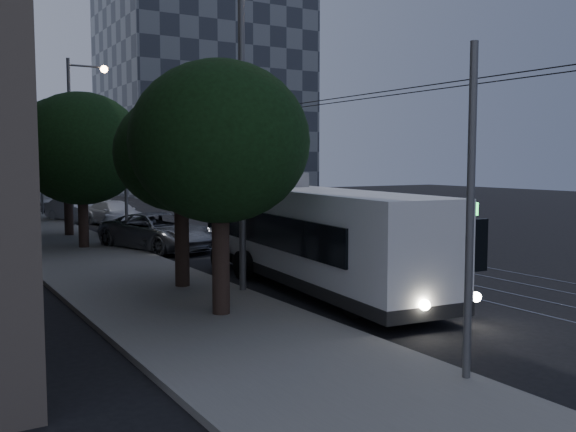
# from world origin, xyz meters

# --- Properties ---
(ground) EXTENTS (120.00, 120.00, 0.00)m
(ground) POSITION_xyz_m (0.00, 0.00, 0.00)
(ground) COLOR black
(ground) RESTS_ON ground
(sidewalk) EXTENTS (5.00, 90.00, 0.15)m
(sidewalk) POSITION_xyz_m (-7.50, 20.00, 0.07)
(sidewalk) COLOR gray
(sidewalk) RESTS_ON ground
(tram_rails) EXTENTS (4.52, 90.00, 0.02)m
(tram_rails) POSITION_xyz_m (2.50, 20.00, 0.01)
(tram_rails) COLOR gray
(tram_rails) RESTS_ON ground
(overhead_wires) EXTENTS (2.23, 90.00, 6.00)m
(overhead_wires) POSITION_xyz_m (-4.97, 20.00, 3.47)
(overhead_wires) COLOR black
(overhead_wires) RESTS_ON ground
(building_distant_right) EXTENTS (22.00, 18.00, 24.00)m
(building_distant_right) POSITION_xyz_m (18.00, 55.00, 12.00)
(building_distant_right) COLOR #343A43
(building_distant_right) RESTS_ON ground
(trolleybus) EXTENTS (3.60, 12.00, 5.63)m
(trolleybus) POSITION_xyz_m (-2.90, -1.29, 1.64)
(trolleybus) COLOR white
(trolleybus) RESTS_ON ground
(pickup_silver) EXTENTS (4.44, 6.51, 1.66)m
(pickup_silver) POSITION_xyz_m (-4.13, 9.23, 0.83)
(pickup_silver) COLOR gray
(pickup_silver) RESTS_ON ground
(car_white_a) EXTENTS (2.36, 3.97, 1.27)m
(car_white_a) POSITION_xyz_m (-4.30, 15.42, 0.63)
(car_white_a) COLOR silver
(car_white_a) RESTS_ON ground
(car_white_b) EXTENTS (3.09, 5.47, 1.50)m
(car_white_b) POSITION_xyz_m (-2.70, 20.88, 0.75)
(car_white_b) COLOR silver
(car_white_b) RESTS_ON ground
(car_white_c) EXTENTS (3.08, 5.04, 1.57)m
(car_white_c) POSITION_xyz_m (-4.25, 24.61, 0.78)
(car_white_c) COLOR silver
(car_white_c) RESTS_ON ground
(car_white_d) EXTENTS (2.89, 4.96, 1.59)m
(car_white_d) POSITION_xyz_m (-4.23, 35.00, 0.79)
(car_white_d) COLOR silver
(car_white_d) RESTS_ON ground
(tree_0) EXTENTS (4.45, 4.45, 6.44)m
(tree_0) POSITION_xyz_m (-7.00, -3.44, 4.41)
(tree_0) COLOR black
(tree_0) RESTS_ON ground
(tree_1) EXTENTS (3.98, 3.98, 6.00)m
(tree_1) POSITION_xyz_m (-6.50, 0.42, 4.19)
(tree_1) COLOR black
(tree_1) RESTS_ON ground
(tree_2) EXTENTS (5.47, 5.47, 6.94)m
(tree_2) POSITION_xyz_m (-6.97, 10.88, 4.47)
(tree_2) COLOR black
(tree_2) RESTS_ON ground
(tree_3) EXTENTS (5.45, 5.45, 7.20)m
(tree_3) POSITION_xyz_m (-6.50, 16.00, 4.74)
(tree_3) COLOR black
(tree_3) RESTS_ON ground
(tree_4) EXTENTS (5.60, 5.60, 6.99)m
(tree_4) POSITION_xyz_m (-6.50, 26.29, 4.46)
(tree_4) COLOR black
(tree_4) RESTS_ON ground
(tree_5) EXTENTS (5.39, 5.39, 6.73)m
(tree_5) POSITION_xyz_m (-6.50, 35.81, 4.30)
(tree_5) COLOR black
(tree_5) RESTS_ON ground
(streetlamp_near) EXTENTS (2.41, 0.44, 9.96)m
(streetlamp_near) POSITION_xyz_m (-4.79, -1.10, 6.00)
(streetlamp_near) COLOR #5F5F62
(streetlamp_near) RESTS_ON ground
(streetlamp_far) EXTENTS (2.40, 0.44, 9.88)m
(streetlamp_far) POSITION_xyz_m (-4.79, 21.10, 5.96)
(streetlamp_far) COLOR #5F5F62
(streetlamp_far) RESTS_ON ground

